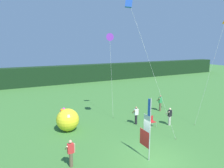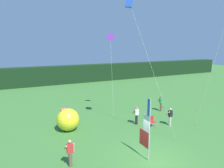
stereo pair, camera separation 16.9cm
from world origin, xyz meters
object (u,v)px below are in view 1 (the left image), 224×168
object	(u,v)px
banner_flag	(147,130)
person_far_right	(160,103)
folding_chair	(152,120)
inflatable_balloon	(68,120)
kite_orange_diamond_0	(222,32)
kite_purple_delta_1	(110,37)
person_far_left	(71,153)
person_mid_field	(170,116)
person_near_banner	(136,115)
kite_blue_box_2	(129,3)

from	to	relation	value
banner_flag	person_far_right	world-z (taller)	banner_flag
folding_chair	inflatable_balloon	bearing A→B (deg)	160.51
person_far_right	folding_chair	world-z (taller)	person_far_right
banner_flag	person_far_right	xyz separation A→B (m)	(6.98, 6.97, -0.96)
kite_orange_diamond_0	kite_purple_delta_1	bearing A→B (deg)	131.38
person_far_right	person_far_left	bearing A→B (deg)	-153.37
folding_chair	kite_purple_delta_1	xyz separation A→B (m)	(-1.54, 5.08, 7.23)
person_mid_field	kite_purple_delta_1	world-z (taller)	kite_purple_delta_1
kite_orange_diamond_0	folding_chair	bearing A→B (deg)	154.89
banner_flag	kite_purple_delta_1	distance (m)	11.00
banner_flag	person_near_banner	xyz separation A→B (m)	(2.58, 5.01, -1.02)
inflatable_balloon	banner_flag	bearing A→B (deg)	-63.27
folding_chair	kite_orange_diamond_0	distance (m)	9.36
kite_orange_diamond_0	banner_flag	bearing A→B (deg)	-168.94
kite_blue_box_2	folding_chair	bearing A→B (deg)	-1.89
person_far_right	banner_flag	bearing A→B (deg)	-135.03
person_far_left	folding_chair	size ratio (longest dim) A/B	1.86
person_mid_field	inflatable_balloon	bearing A→B (deg)	160.49
person_far_left	folding_chair	bearing A→B (deg)	19.13
person_far_right	kite_blue_box_2	world-z (taller)	kite_blue_box_2
person_mid_field	person_far_right	size ratio (longest dim) A/B	0.91
banner_flag	person_far_left	bearing A→B (deg)	164.42
person_mid_field	kite_purple_delta_1	bearing A→B (deg)	118.67
inflatable_balloon	kite_blue_box_2	size ratio (longest dim) A/B	0.18
banner_flag	person_near_banner	world-z (taller)	banner_flag
person_far_left	kite_blue_box_2	size ratio (longest dim) A/B	0.16
person_near_banner	person_far_left	size ratio (longest dim) A/B	0.98
inflatable_balloon	kite_purple_delta_1	xyz separation A→B (m)	(5.23, 2.69, 6.80)
person_far_left	person_far_right	distance (m)	12.78
folding_chair	person_mid_field	bearing A→B (deg)	-19.58
banner_flag	kite_orange_diamond_0	distance (m)	10.67
inflatable_balloon	folding_chair	size ratio (longest dim) A/B	2.13
kite_blue_box_2	kite_orange_diamond_0	bearing A→B (deg)	-18.07
person_mid_field	kite_blue_box_2	size ratio (longest dim) A/B	0.15
banner_flag	kite_purple_delta_1	xyz separation A→B (m)	(2.00, 9.10, 5.85)
kite_purple_delta_1	kite_blue_box_2	bearing A→B (deg)	-100.07
kite_orange_diamond_0	person_mid_field	bearing A→B (deg)	152.58
kite_blue_box_2	person_mid_field	bearing A→B (deg)	-8.98
person_far_left	folding_chair	distance (m)	8.47
inflatable_balloon	kite_purple_delta_1	world-z (taller)	kite_purple_delta_1
person_far_left	person_far_right	size ratio (longest dim) A/B	0.95
folding_chair	kite_orange_diamond_0	size ratio (longest dim) A/B	0.10
kite_orange_diamond_0	kite_blue_box_2	bearing A→B (deg)	161.93
kite_orange_diamond_0	kite_blue_box_2	distance (m)	8.07
person_far_right	kite_purple_delta_1	size ratio (longest dim) A/B	0.21
person_mid_field	person_far_left	bearing A→B (deg)	-166.84
folding_chair	banner_flag	bearing A→B (deg)	-131.45
inflatable_balloon	kite_purple_delta_1	bearing A→B (deg)	27.17
person_near_banner	kite_orange_diamond_0	distance (m)	9.93
person_near_banner	inflatable_balloon	world-z (taller)	inflatable_balloon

